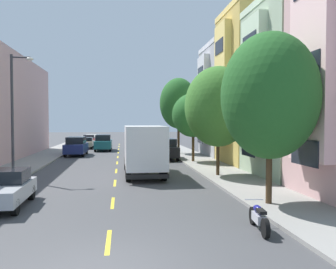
{
  "coord_description": "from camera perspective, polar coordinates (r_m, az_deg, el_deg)",
  "views": [
    {
      "loc": [
        0.4,
        -8.46,
        3.51
      ],
      "look_at": [
        4.46,
        22.86,
        2.35
      ],
      "focal_mm": 38.22,
      "sensor_mm": 36.0,
      "label": 1
    }
  ],
  "objects": [
    {
      "name": "lane_centerline_dashes",
      "position": [
        33.15,
        -8.06,
        -4.0
      ],
      "size": [
        0.14,
        47.2,
        0.01
      ],
      "color": "yellow",
      "rests_on": "ground_plane"
    },
    {
      "name": "street_lamp",
      "position": [
        23.32,
        -23.27,
        4.04
      ],
      "size": [
        1.35,
        0.28,
        7.36
      ],
      "color": "#38383D",
      "rests_on": "sidewalk_left"
    },
    {
      "name": "townhouse_fourth_dove_grey",
      "position": [
        37.41,
        14.15,
        4.87
      ],
      "size": [
        11.61,
        6.61,
        11.12
      ],
      "color": "#A8A8AD",
      "rests_on": "ground_plane"
    },
    {
      "name": "street_tree_second",
      "position": [
        22.65,
        8.0,
        4.43
      ],
      "size": [
        4.21,
        4.21,
        6.82
      ],
      "color": "#47331E",
      "rests_on": "sidewalk_right"
    },
    {
      "name": "parked_hatchback_red",
      "position": [
        54.15,
        -12.53,
        -0.87
      ],
      "size": [
        1.78,
        4.02,
        1.5
      ],
      "color": "#AD1E1E",
      "rests_on": "ground_plane"
    },
    {
      "name": "moving_teal_sedan",
      "position": [
        43.61,
        -10.27,
        -1.25
      ],
      "size": [
        1.95,
        4.8,
        1.93
      ],
      "color": "#195B60",
      "rests_on": "ground_plane"
    },
    {
      "name": "delivery_box_truck",
      "position": [
        23.15,
        -3.9,
        -2.04
      ],
      "size": [
        2.46,
        7.07,
        3.22
      ],
      "color": "white",
      "rests_on": "ground_plane"
    },
    {
      "name": "street_tree_nearest",
      "position": [
        15.23,
        15.92,
        5.95
      ],
      "size": [
        3.98,
        3.98,
        7.01
      ],
      "color": "#47331E",
      "rests_on": "sidewalk_right"
    },
    {
      "name": "parked_sedan_champagne",
      "position": [
        47.89,
        -12.91,
        -1.26
      ],
      "size": [
        1.86,
        4.52,
        1.43
      ],
      "color": "tan",
      "rests_on": "ground_plane"
    },
    {
      "name": "parked_motorcycle",
      "position": [
        12.12,
        14.28,
        -12.8
      ],
      "size": [
        0.62,
        2.05,
        0.9
      ],
      "color": "black",
      "rests_on": "ground_plane"
    },
    {
      "name": "sidewalk_right",
      "position": [
        37.23,
        3.02,
        -3.21
      ],
      "size": [
        3.2,
        120.0,
        0.14
      ],
      "primitive_type": "cube",
      "color": "gray",
      "rests_on": "ground_plane"
    },
    {
      "name": "sidewalk_left",
      "position": [
        37.38,
        -18.96,
        -3.3
      ],
      "size": [
        3.2,
        120.0,
        0.14
      ],
      "primitive_type": "cube",
      "color": "gray",
      "rests_on": "ground_plane"
    },
    {
      "name": "parked_suv_navy",
      "position": [
        37.89,
        -14.42,
        -1.79
      ],
      "size": [
        2.02,
        4.83,
        1.93
      ],
      "color": "navy",
      "rests_on": "ground_plane"
    },
    {
      "name": "street_tree_farthest",
      "position": [
        38.08,
        1.69,
        4.99
      ],
      "size": [
        4.0,
        4.0,
        7.98
      ],
      "color": "#47331E",
      "rests_on": "sidewalk_right"
    },
    {
      "name": "parked_suv_black",
      "position": [
        33.03,
        -0.42,
        -2.29
      ],
      "size": [
        1.97,
        4.81,
        1.93
      ],
      "color": "black",
      "rests_on": "ground_plane"
    },
    {
      "name": "parked_suv_white",
      "position": [
        38.6,
        -1.47,
        -1.65
      ],
      "size": [
        2.05,
        4.84,
        1.93
      ],
      "color": "silver",
      "rests_on": "ground_plane"
    },
    {
      "name": "parked_hatchback_silver",
      "position": [
        16.27,
        -24.55,
        -7.85
      ],
      "size": [
        1.83,
        4.04,
        1.5
      ],
      "color": "#B2B5BA",
      "rests_on": "ground_plane"
    },
    {
      "name": "street_tree_third",
      "position": [
        30.3,
        4.04,
        3.09
      ],
      "size": [
        3.59,
        3.59,
        5.76
      ],
      "color": "#47331E",
      "rests_on": "sidewalk_right"
    },
    {
      "name": "townhouse_third_mustard",
      "position": [
        31.34,
        19.17,
        6.7
      ],
      "size": [
        12.07,
        6.61,
        12.58
      ],
      "color": "tan",
      "rests_on": "ground_plane"
    },
    {
      "name": "ground_plane",
      "position": [
        38.62,
        -7.96,
        -3.14
      ],
      "size": [
        160.0,
        160.0,
        0.0
      ],
      "primitive_type": "plane",
      "color": "#424244"
    }
  ]
}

